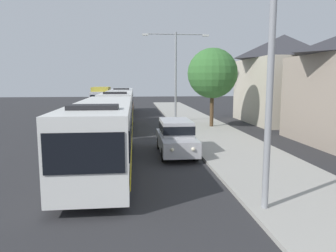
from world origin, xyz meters
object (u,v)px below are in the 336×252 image
object	(u,v)px
box_truck_oncoming	(101,97)
roadside_tree	(212,73)
bus_middle	(123,100)
white_suv	(176,136)
streetlamp_mid	(176,67)
bus_second_in_line	(118,108)
streetlamp_near	(272,42)
bus_lead	(104,132)

from	to	relation	value
box_truck_oncoming	roadside_tree	distance (m)	22.87
bus_middle	white_suv	distance (m)	22.96
bus_middle	streetlamp_mid	distance (m)	11.39
bus_second_in_line	bus_middle	xyz separation A→B (m)	(0.00, 12.11, 0.00)
streetlamp_near	roadside_tree	xyz separation A→B (m)	(2.65, 17.70, -0.47)
roadside_tree	box_truck_oncoming	bearing A→B (deg)	120.02
streetlamp_near	streetlamp_mid	xyz separation A→B (m)	(0.00, 21.48, 0.18)
streetlamp_near	streetlamp_mid	distance (m)	21.48
bus_second_in_line	streetlamp_near	world-z (taller)	streetlamp_near
bus_lead	box_truck_oncoming	bearing A→B (deg)	95.97
bus_second_in_line	streetlamp_mid	world-z (taller)	streetlamp_mid
box_truck_oncoming	streetlamp_mid	xyz separation A→B (m)	(8.70, -15.86, 3.62)
streetlamp_mid	roadside_tree	bearing A→B (deg)	-54.96
bus_middle	box_truck_oncoming	bearing A→B (deg)	116.90
bus_lead	roadside_tree	xyz separation A→B (m)	(8.04, 11.93, 2.97)
white_suv	streetlamp_mid	size ratio (longest dim) A/B	0.59
streetlamp_near	bus_lead	bearing A→B (deg)	133.08
streetlamp_mid	bus_second_in_line	bearing A→B (deg)	-152.96
bus_second_in_line	streetlamp_mid	bearing A→B (deg)	27.04
bus_second_in_line	streetlamp_near	size ratio (longest dim) A/B	1.33
white_suv	streetlamp_near	bearing A→B (deg)	-78.25
streetlamp_mid	roadside_tree	xyz separation A→B (m)	(2.65, -3.77, -0.66)
bus_middle	streetlamp_near	bearing A→B (deg)	-80.07
bus_lead	streetlamp_near	xyz separation A→B (m)	(5.40, -5.77, 3.44)
bus_second_in_line	roadside_tree	distance (m)	8.64
bus_lead	box_truck_oncoming	size ratio (longest dim) A/B	1.69
bus_second_in_line	bus_middle	distance (m)	12.11
box_truck_oncoming	roadside_tree	bearing A→B (deg)	-59.98
streetlamp_mid	roadside_tree	size ratio (longest dim) A/B	1.27
roadside_tree	bus_second_in_line	bearing A→B (deg)	172.79
box_truck_oncoming	streetlamp_mid	distance (m)	18.45
bus_lead	bus_second_in_line	world-z (taller)	same
white_suv	streetlamp_mid	world-z (taller)	streetlamp_mid
bus_lead	white_suv	size ratio (longest dim) A/B	2.34
bus_middle	streetlamp_mid	xyz separation A→B (m)	(5.40, -9.35, 3.63)
box_truck_oncoming	streetlamp_near	size ratio (longest dim) A/B	0.85
white_suv	streetlamp_mid	bearing A→B (deg)	82.72
bus_middle	box_truck_oncoming	size ratio (longest dim) A/B	1.59
box_truck_oncoming	white_suv	bearing A→B (deg)	-76.50
streetlamp_near	roadside_tree	world-z (taller)	streetlamp_near
bus_middle	bus_second_in_line	bearing A→B (deg)	-90.00
bus_lead	streetlamp_mid	size ratio (longest dim) A/B	1.39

